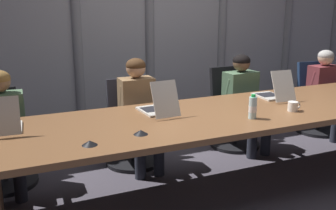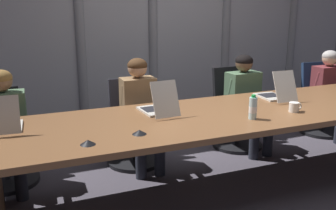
# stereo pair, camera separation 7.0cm
# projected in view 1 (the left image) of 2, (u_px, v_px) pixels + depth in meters

# --- Properties ---
(ground_plane) EXTENTS (15.17, 15.17, 0.00)m
(ground_plane) POSITION_uv_depth(u_px,v_px,m) (231.00, 185.00, 3.76)
(ground_plane) COLOR #47424C
(conference_table) EXTENTS (4.61, 1.14, 0.75)m
(conference_table) POSITION_uv_depth(u_px,v_px,m) (234.00, 124.00, 3.60)
(conference_table) COLOR brown
(conference_table) RESTS_ON ground_plane
(curtain_backdrop) EXTENTS (7.58, 0.16, 2.73)m
(curtain_backdrop) POSITION_uv_depth(u_px,v_px,m) (152.00, 29.00, 5.21)
(curtain_backdrop) COLOR #9999A0
(curtain_backdrop) RESTS_ON ground_plane
(laptop_left_end) EXTENTS (0.27, 0.39, 0.30)m
(laptop_left_end) POSITION_uv_depth(u_px,v_px,m) (4.00, 124.00, 2.97)
(laptop_left_end) COLOR beige
(laptop_left_end) RESTS_ON conference_table
(laptop_left_mid) EXTENTS (0.26, 0.47, 0.31)m
(laptop_left_mid) POSITION_uv_depth(u_px,v_px,m) (158.00, 107.00, 3.46)
(laptop_left_mid) COLOR beige
(laptop_left_mid) RESTS_ON conference_table
(laptop_center) EXTENTS (0.26, 0.47, 0.31)m
(laptop_center) POSITION_uv_depth(u_px,v_px,m) (273.00, 93.00, 3.99)
(laptop_center) COLOR beige
(laptop_center) RESTS_ON conference_table
(office_chair_left_end) EXTENTS (0.60, 0.60, 0.90)m
(office_chair_left_end) POSITION_uv_depth(u_px,v_px,m) (2.00, 150.00, 3.74)
(office_chair_left_end) COLOR black
(office_chair_left_end) RESTS_ON ground_plane
(office_chair_left_mid) EXTENTS (0.60, 0.60, 0.90)m
(office_chair_left_mid) POSITION_uv_depth(u_px,v_px,m) (132.00, 132.00, 4.25)
(office_chair_left_mid) COLOR #2D2D38
(office_chair_left_mid) RESTS_ON ground_plane
(office_chair_center) EXTENTS (0.60, 0.60, 0.95)m
(office_chair_center) POSITION_uv_depth(u_px,v_px,m) (233.00, 117.00, 4.76)
(office_chair_center) COLOR black
(office_chair_center) RESTS_ON ground_plane
(office_chair_right_mid) EXTENTS (0.60, 0.60, 0.92)m
(office_chair_right_mid) POSITION_uv_depth(u_px,v_px,m) (317.00, 106.00, 5.29)
(office_chair_right_mid) COLOR navy
(office_chair_right_mid) RESTS_ON ground_plane
(person_left_end) EXTENTS (0.42, 0.56, 1.12)m
(person_left_end) POSITION_uv_depth(u_px,v_px,m) (3.00, 124.00, 3.54)
(person_left_end) COLOR #4C6B4C
(person_left_end) RESTS_ON ground_plane
(person_left_mid) EXTENTS (0.36, 0.55, 1.15)m
(person_left_mid) POSITION_uv_depth(u_px,v_px,m) (139.00, 107.00, 4.05)
(person_left_mid) COLOR olive
(person_left_mid) RESTS_ON ground_plane
(person_center) EXTENTS (0.42, 0.56, 1.12)m
(person_center) POSITION_uv_depth(u_px,v_px,m) (245.00, 96.00, 4.56)
(person_center) COLOR #4C6B4C
(person_center) RESTS_ON ground_plane
(person_right_mid) EXTENTS (0.39, 0.55, 1.11)m
(person_right_mid) POSITION_uv_depth(u_px,v_px,m) (328.00, 88.00, 5.07)
(person_right_mid) COLOR brown
(person_right_mid) RESTS_ON ground_plane
(water_bottle_primary) EXTENTS (0.07, 0.07, 0.21)m
(water_bottle_primary) POSITION_uv_depth(u_px,v_px,m) (252.00, 108.00, 3.30)
(water_bottle_primary) COLOR silver
(water_bottle_primary) RESTS_ON conference_table
(coffee_mug_near) EXTENTS (0.13, 0.09, 0.09)m
(coffee_mug_near) POSITION_uv_depth(u_px,v_px,m) (293.00, 106.00, 3.54)
(coffee_mug_near) COLOR white
(coffee_mug_near) RESTS_ON conference_table
(conference_mic_left_side) EXTENTS (0.11, 0.11, 0.03)m
(conference_mic_left_side) POSITION_uv_depth(u_px,v_px,m) (90.00, 143.00, 2.70)
(conference_mic_left_side) COLOR black
(conference_mic_left_side) RESTS_ON conference_table
(conference_mic_middle) EXTENTS (0.11, 0.11, 0.03)m
(conference_mic_middle) POSITION_uv_depth(u_px,v_px,m) (141.00, 132.00, 2.92)
(conference_mic_middle) COLOR black
(conference_mic_middle) RESTS_ON conference_table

